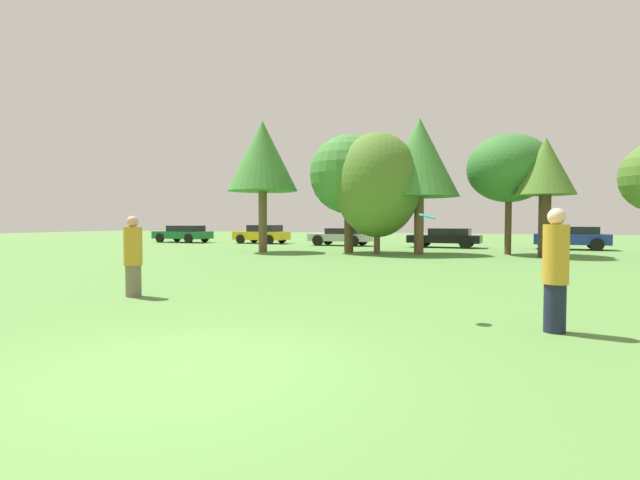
# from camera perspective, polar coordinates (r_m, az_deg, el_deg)

# --- Properties ---
(ground_plane) EXTENTS (120.00, 120.00, 0.00)m
(ground_plane) POSITION_cam_1_polar(r_m,az_deg,el_deg) (5.47, -14.96, -14.79)
(ground_plane) COLOR #54843D
(person_thrower) EXTENTS (0.38, 0.38, 1.71)m
(person_thrower) POSITION_cam_1_polar(r_m,az_deg,el_deg) (10.73, -21.73, -1.85)
(person_thrower) COLOR #726651
(person_thrower) RESTS_ON ground
(person_catcher) EXTENTS (0.35, 0.35, 1.79)m
(person_catcher) POSITION_cam_1_polar(r_m,az_deg,el_deg) (7.55, 26.66, -3.23)
(person_catcher) COLOR #191E33
(person_catcher) RESTS_ON ground
(frisbee) EXTENTS (0.27, 0.28, 0.11)m
(frisbee) POSITION_cam_1_polar(r_m,az_deg,el_deg) (7.87, 12.91, 2.80)
(frisbee) COLOR #19B2D8
(tree_0) EXTENTS (3.64, 3.64, 6.81)m
(tree_0) POSITION_cam_1_polar(r_m,az_deg,el_deg) (24.93, -6.99, 9.98)
(tree_0) COLOR brown
(tree_0) RESTS_ON ground
(tree_1) EXTENTS (4.03, 4.03, 6.02)m
(tree_1) POSITION_cam_1_polar(r_m,az_deg,el_deg) (24.34, 3.53, 7.88)
(tree_1) COLOR brown
(tree_1) RESTS_ON ground
(tree_2) EXTENTS (4.22, 4.22, 5.97)m
(tree_2) POSITION_cam_1_polar(r_m,az_deg,el_deg) (23.47, 6.95, 6.63)
(tree_2) COLOR brown
(tree_2) RESTS_ON ground
(tree_3) EXTENTS (3.84, 3.84, 6.63)m
(tree_3) POSITION_cam_1_polar(r_m,az_deg,el_deg) (23.68, 11.97, 9.69)
(tree_3) COLOR brown
(tree_3) RESTS_ON ground
(tree_4) EXTENTS (3.94, 3.94, 5.77)m
(tree_4) POSITION_cam_1_polar(r_m,az_deg,el_deg) (24.52, 21.94, 8.04)
(tree_4) COLOR brown
(tree_4) RESTS_ON ground
(tree_5) EXTENTS (2.54, 2.54, 5.31)m
(tree_5) POSITION_cam_1_polar(r_m,az_deg,el_deg) (23.21, 25.68, 7.81)
(tree_5) COLOR #473323
(tree_5) RESTS_ON ground
(parked_car_green) EXTENTS (4.45, 2.20, 1.28)m
(parked_car_green) POSITION_cam_1_polar(r_m,az_deg,el_deg) (37.20, -16.23, 0.78)
(parked_car_green) COLOR #196633
(parked_car_green) RESTS_ON ground
(parked_car_yellow) EXTENTS (3.92, 2.15, 1.33)m
(parked_car_yellow) POSITION_cam_1_polar(r_m,az_deg,el_deg) (34.37, -7.02, 0.75)
(parked_car_yellow) COLOR gold
(parked_car_yellow) RESTS_ON ground
(parked_car_silver) EXTENTS (4.10, 2.07, 1.15)m
(parked_car_silver) POSITION_cam_1_polar(r_m,az_deg,el_deg) (31.09, 2.60, 0.48)
(parked_car_silver) COLOR #B2B2B7
(parked_car_silver) RESTS_ON ground
(parked_car_black) EXTENTS (4.37, 2.12, 1.18)m
(parked_car_black) POSITION_cam_1_polar(r_m,az_deg,el_deg) (29.72, 15.02, 0.34)
(parked_car_black) COLOR black
(parked_car_black) RESTS_ON ground
(parked_car_blue) EXTENTS (3.93, 2.17, 1.30)m
(parked_car_blue) POSITION_cam_1_polar(r_m,az_deg,el_deg) (30.24, 28.25, 0.28)
(parked_car_blue) COLOR #1E389E
(parked_car_blue) RESTS_ON ground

